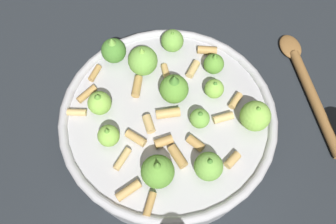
{
  "coord_description": "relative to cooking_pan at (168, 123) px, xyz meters",
  "views": [
    {
      "loc": [
        0.23,
        0.06,
        0.53
      ],
      "look_at": [
        0.0,
        0.0,
        0.08
      ],
      "focal_mm": 39.69,
      "sensor_mm": 36.0,
      "label": 1
    }
  ],
  "objects": [
    {
      "name": "wooden_spoon",
      "position": [
        -0.15,
        0.2,
        -0.04
      ],
      "size": [
        0.22,
        0.13,
        0.02
      ],
      "color": "olive",
      "rests_on": "ground"
    },
    {
      "name": "cooking_pan",
      "position": [
        0.0,
        0.0,
        0.0
      ],
      "size": [
        0.3,
        0.3,
        0.12
      ],
      "color": "#B7B7BC",
      "rests_on": "ground"
    },
    {
      "name": "ground_plane",
      "position": [
        0.0,
        0.0,
        -0.04
      ],
      "size": [
        2.4,
        2.4,
        0.0
      ],
      "primitive_type": "plane",
      "color": "#23282D"
    }
  ]
}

